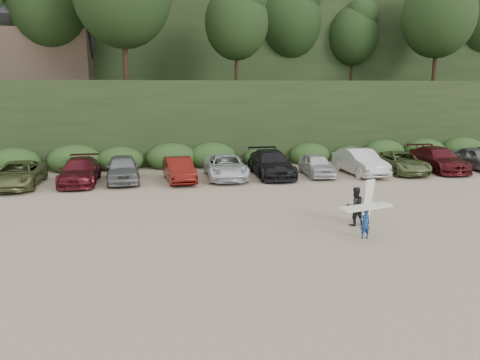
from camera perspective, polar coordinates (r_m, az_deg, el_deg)
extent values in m
plane|color=tan|center=(19.20, 0.37, -5.60)|extent=(120.00, 120.00, 0.00)
cube|color=black|center=(40.24, -6.02, 7.61)|extent=(80.00, 14.00, 6.00)
cube|color=black|center=(58.15, -7.84, 13.64)|extent=(90.00, 30.00, 16.00)
ellipsoid|color=black|center=(40.52, -6.27, 18.97)|extent=(66.00, 12.00, 10.00)
cube|color=#2B491E|center=(33.02, -5.66, 2.61)|extent=(46.20, 2.00, 1.20)
cube|color=brown|center=(42.86, -23.11, 13.70)|extent=(8.00, 6.00, 4.00)
imported|color=#5E663B|center=(29.17, -25.46, 0.60)|extent=(2.37, 5.12, 1.42)
imported|color=#53131B|center=(28.83, -18.93, 1.04)|extent=(2.12, 5.11, 1.47)
imported|color=gray|center=(28.64, -14.12, 1.37)|extent=(2.13, 4.78, 1.60)
imported|color=#5C120D|center=(28.14, -7.44, 1.27)|extent=(1.87, 4.44, 1.42)
imported|color=silver|center=(28.85, -1.75, 1.64)|extent=(2.64, 5.32, 1.45)
imported|color=black|center=(29.60, 3.82, 2.02)|extent=(2.34, 5.57, 1.61)
imported|color=silver|center=(30.08, 9.31, 1.83)|extent=(1.88, 4.16, 1.39)
imported|color=silver|center=(31.04, 14.43, 2.14)|extent=(1.96, 5.03, 1.63)
imported|color=#5B6A3D|center=(32.47, 18.98, 2.04)|extent=(2.31, 4.94, 1.37)
imported|color=#4C1116|center=(34.12, 23.01, 2.35)|extent=(2.50, 5.52, 1.57)
imported|color=slate|center=(35.72, 27.04, 2.34)|extent=(2.07, 4.58, 1.53)
imported|color=navy|center=(18.12, 14.99, -5.15)|extent=(0.44, 0.31, 1.15)
cube|color=silver|center=(17.95, 15.09, -3.19)|extent=(2.17, 1.07, 0.08)
imported|color=black|center=(19.65, 13.83, -3.12)|extent=(0.83, 0.68, 1.60)
cube|color=white|center=(19.89, 15.25, -2.59)|extent=(0.60, 0.47, 1.89)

